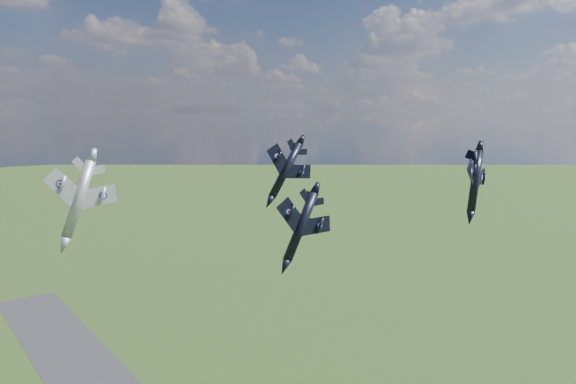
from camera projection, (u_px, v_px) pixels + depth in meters
jet_lead_navy at (301, 226)px, 80.28m from camera, size 12.08×15.39×7.07m
jet_right_navy at (475, 181)px, 88.23m from camera, size 13.73×15.93×5.35m
jet_high_navy at (286, 170)px, 109.21m from camera, size 13.54×17.49×8.90m
jet_left_silver at (79, 199)px, 82.62m from camera, size 12.12×16.28×7.23m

